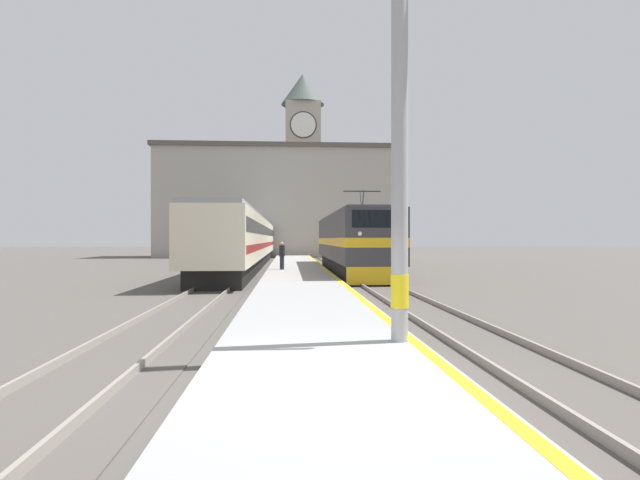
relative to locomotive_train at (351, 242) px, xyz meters
name	(u,v)px	position (x,y,z in m)	size (l,w,h in m)	color
ground_plane	(296,268)	(-3.40, 5.52, -1.93)	(200.00, 200.00, 0.00)	#514C47
platform	(297,270)	(-3.40, 0.52, -1.77)	(3.65, 140.00, 0.31)	#999999
rail_track_near	(350,272)	(0.00, 0.52, -1.89)	(2.83, 140.00, 0.16)	#514C47
rail_track_far	(239,272)	(-7.09, 0.52, -1.89)	(2.83, 140.00, 0.16)	#514C47
locomotive_train	(351,242)	(0.00, 0.00, 0.00)	(2.92, 18.90, 4.74)	black
passenger_train	(252,240)	(-7.09, 12.32, 0.10)	(2.92, 48.19, 3.74)	black
catenary_mast	(403,138)	(-1.92, -22.41, 2.04)	(2.28, 0.32, 7.50)	#9E9EA3
person_on_platform	(282,255)	(-4.34, -1.28, -0.75)	(0.34, 0.34, 1.66)	#23232D
clock_tower	(303,157)	(-1.84, 40.75, 12.03)	(6.18, 6.18, 25.99)	#ADA393
station_building	(275,202)	(-5.49, 29.23, 4.66)	(28.09, 8.48, 13.11)	#A8A399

